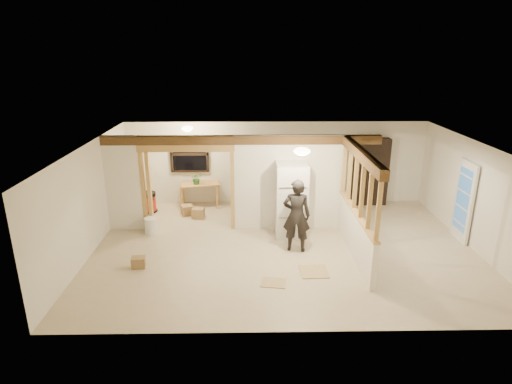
{
  "coord_description": "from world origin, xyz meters",
  "views": [
    {
      "loc": [
        -0.84,
        -9.32,
        4.54
      ],
      "look_at": [
        -0.66,
        0.4,
        1.27
      ],
      "focal_mm": 30.0,
      "sensor_mm": 36.0,
      "label": 1
    }
  ],
  "objects_px": {
    "work_table": "(200,195)",
    "refrigerator": "(291,200)",
    "woman": "(297,215)",
    "bookshelf": "(371,172)",
    "shop_vac": "(149,202)"
  },
  "relations": [
    {
      "from": "refrigerator",
      "to": "woman",
      "type": "bearing_deg",
      "value": -87.81
    },
    {
      "from": "woman",
      "to": "bookshelf",
      "type": "distance_m",
      "value": 4.08
    },
    {
      "from": "refrigerator",
      "to": "shop_vac",
      "type": "height_order",
      "value": "refrigerator"
    },
    {
      "from": "shop_vac",
      "to": "bookshelf",
      "type": "height_order",
      "value": "bookshelf"
    },
    {
      "from": "refrigerator",
      "to": "work_table",
      "type": "distance_m",
      "value": 3.38
    },
    {
      "from": "refrigerator",
      "to": "woman",
      "type": "xyz_separation_m",
      "value": [
        0.03,
        -0.91,
        -0.06
      ]
    },
    {
      "from": "work_table",
      "to": "refrigerator",
      "type": "bearing_deg",
      "value": -52.27
    },
    {
      "from": "refrigerator",
      "to": "bookshelf",
      "type": "distance_m",
      "value": 3.45
    },
    {
      "from": "shop_vac",
      "to": "bookshelf",
      "type": "bearing_deg",
      "value": 5.06
    },
    {
      "from": "shop_vac",
      "to": "bookshelf",
      "type": "relative_size",
      "value": 0.3
    },
    {
      "from": "refrigerator",
      "to": "work_table",
      "type": "bearing_deg",
      "value": 139.73
    },
    {
      "from": "woman",
      "to": "work_table",
      "type": "bearing_deg",
      "value": -40.87
    },
    {
      "from": "work_table",
      "to": "bookshelf",
      "type": "distance_m",
      "value": 5.19
    },
    {
      "from": "bookshelf",
      "to": "work_table",
      "type": "bearing_deg",
      "value": -178.93
    },
    {
      "from": "woman",
      "to": "work_table",
      "type": "distance_m",
      "value": 4.03
    }
  ]
}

